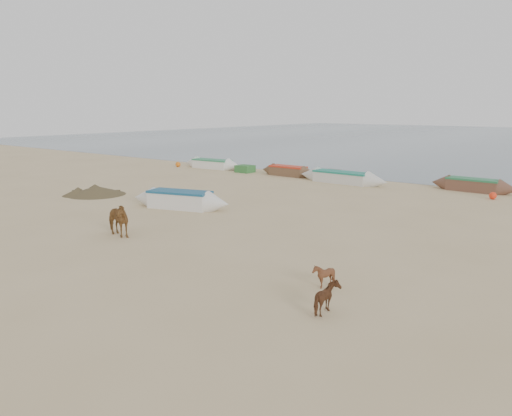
# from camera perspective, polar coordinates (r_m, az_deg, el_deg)

# --- Properties ---
(ground) EXTENTS (140.00, 140.00, 0.00)m
(ground) POSITION_cam_1_polar(r_m,az_deg,el_deg) (19.77, -7.19, -4.66)
(ground) COLOR tan
(ground) RESTS_ON ground
(cow_adult) EXTENTS (1.86, 1.04, 1.49)m
(cow_adult) POSITION_cam_1_polar(r_m,az_deg,el_deg) (22.16, -15.72, -1.26)
(cow_adult) COLOR brown
(cow_adult) RESTS_ON ground
(calf_front) EXTENTS (0.90, 0.87, 0.77)m
(calf_front) POSITION_cam_1_polar(r_m,az_deg,el_deg) (15.57, 7.75, -7.65)
(calf_front) COLOR #552E1B
(calf_front) RESTS_ON ground
(calf_right) EXTENTS (1.05, 1.10, 0.86)m
(calf_right) POSITION_cam_1_polar(r_m,az_deg,el_deg) (13.67, 8.21, -10.22)
(calf_right) COLOR brown
(calf_right) RESTS_ON ground
(near_canoe) EXTENTS (6.04, 2.90, 0.97)m
(near_canoe) POSITION_cam_1_polar(r_m,az_deg,el_deg) (27.64, -8.70, 0.96)
(near_canoe) COLOR silver
(near_canoe) RESTS_ON ground
(debris_pile) EXTENTS (4.83, 4.83, 0.56)m
(debris_pile) POSITION_cam_1_polar(r_m,az_deg,el_deg) (33.24, -17.79, 1.94)
(debris_pile) COLOR brown
(debris_pile) RESTS_ON ground
(waterline_canoes) EXTENTS (51.40, 3.96, 0.88)m
(waterline_canoes) POSITION_cam_1_polar(r_m,az_deg,el_deg) (35.32, 22.21, 2.39)
(waterline_canoes) COLOR white
(waterline_canoes) RESTS_ON ground
(beach_clutter) EXTENTS (43.91, 3.98, 0.64)m
(beach_clutter) POSITION_cam_1_polar(r_m,az_deg,el_deg) (34.84, 21.25, 2.15)
(beach_clutter) COLOR #316E32
(beach_clutter) RESTS_ON ground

